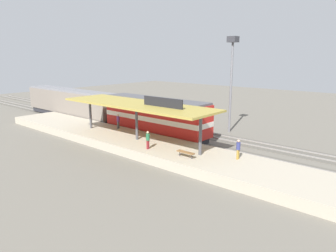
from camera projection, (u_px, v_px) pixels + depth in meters
ground_plane at (177, 136)px, 37.72m from camera, size 120.00×120.00×0.00m
track_near at (166, 139)px, 36.23m from camera, size 3.20×110.00×0.16m
track_far at (190, 132)px, 39.63m from camera, size 3.20×110.00×0.16m
platform at (137, 143)px, 32.74m from camera, size 6.00×44.00×0.90m
station_canopy at (137, 105)px, 31.79m from camera, size 5.20×18.00×4.70m
platform_bench at (186, 152)px, 26.74m from camera, size 0.44×1.70×0.50m
locomotive at (155, 117)px, 36.80m from camera, size 2.93×14.43×4.44m
passenger_carriage_single at (70, 103)px, 48.29m from camera, size 2.90×20.00×4.24m
light_mast at (232, 65)px, 37.74m from camera, size 1.10×1.10×11.70m
person_waiting at (148, 139)px, 29.08m from camera, size 0.34×0.34×1.71m
person_walking at (238, 148)px, 26.18m from camera, size 0.34×0.34×1.71m
person_boarding at (118, 121)px, 37.40m from camera, size 0.34×0.34×1.71m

